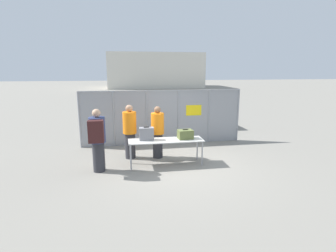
{
  "coord_description": "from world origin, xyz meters",
  "views": [
    {
      "loc": [
        -1.41,
        -7.28,
        2.81
      ],
      "look_at": [
        -0.07,
        0.66,
        1.05
      ],
      "focal_mm": 28.0,
      "sensor_mm": 36.0,
      "label": 1
    }
  ],
  "objects_px": {
    "utility_trailer": "(199,119)",
    "suitcase_grey": "(147,134)",
    "inspection_table": "(166,142)",
    "security_worker_near": "(158,131)",
    "security_worker_far": "(130,131)",
    "suitcase_olive": "(185,134)",
    "traveler_hooded": "(97,138)"
  },
  "relations": [
    {
      "from": "suitcase_grey",
      "to": "suitcase_olive",
      "type": "bearing_deg",
      "value": -3.1
    },
    {
      "from": "security_worker_near",
      "to": "security_worker_far",
      "type": "bearing_deg",
      "value": -19.42
    },
    {
      "from": "security_worker_far",
      "to": "suitcase_olive",
      "type": "bearing_deg",
      "value": 159.82
    },
    {
      "from": "suitcase_olive",
      "to": "security_worker_far",
      "type": "xyz_separation_m",
      "value": [
        -1.62,
        0.75,
        -0.01
      ]
    },
    {
      "from": "suitcase_olive",
      "to": "security_worker_near",
      "type": "xyz_separation_m",
      "value": [
        -0.75,
        0.66,
        -0.04
      ]
    },
    {
      "from": "suitcase_grey",
      "to": "utility_trailer",
      "type": "xyz_separation_m",
      "value": [
        2.96,
        4.7,
        -0.51
      ]
    },
    {
      "from": "security_worker_far",
      "to": "suitcase_grey",
      "type": "bearing_deg",
      "value": 128.9
    },
    {
      "from": "suitcase_grey",
      "to": "utility_trailer",
      "type": "bearing_deg",
      "value": 57.74
    },
    {
      "from": "traveler_hooded",
      "to": "utility_trailer",
      "type": "relative_size",
      "value": 0.49
    },
    {
      "from": "suitcase_grey",
      "to": "suitcase_olive",
      "type": "distance_m",
      "value": 1.16
    },
    {
      "from": "suitcase_olive",
      "to": "security_worker_far",
      "type": "bearing_deg",
      "value": 155.07
    },
    {
      "from": "utility_trailer",
      "to": "suitcase_grey",
      "type": "bearing_deg",
      "value": -122.26
    },
    {
      "from": "security_worker_far",
      "to": "utility_trailer",
      "type": "height_order",
      "value": "security_worker_far"
    },
    {
      "from": "traveler_hooded",
      "to": "security_worker_far",
      "type": "bearing_deg",
      "value": 54.0
    },
    {
      "from": "suitcase_grey",
      "to": "security_worker_far",
      "type": "relative_size",
      "value": 0.25
    },
    {
      "from": "inspection_table",
      "to": "traveler_hooded",
      "type": "height_order",
      "value": "traveler_hooded"
    },
    {
      "from": "suitcase_olive",
      "to": "security_worker_near",
      "type": "bearing_deg",
      "value": 138.56
    },
    {
      "from": "inspection_table",
      "to": "suitcase_olive",
      "type": "relative_size",
      "value": 4.82
    },
    {
      "from": "security_worker_near",
      "to": "utility_trailer",
      "type": "height_order",
      "value": "security_worker_near"
    },
    {
      "from": "utility_trailer",
      "to": "inspection_table",
      "type": "bearing_deg",
      "value": -116.65
    },
    {
      "from": "suitcase_grey",
      "to": "security_worker_far",
      "type": "distance_m",
      "value": 0.84
    },
    {
      "from": "inspection_table",
      "to": "security_worker_near",
      "type": "xyz_separation_m",
      "value": [
        -0.15,
        0.7,
        0.15
      ]
    },
    {
      "from": "inspection_table",
      "to": "suitcase_grey",
      "type": "xyz_separation_m",
      "value": [
        -0.56,
        0.1,
        0.24
      ]
    },
    {
      "from": "suitcase_grey",
      "to": "security_worker_far",
      "type": "bearing_deg",
      "value": 124.15
    },
    {
      "from": "inspection_table",
      "to": "security_worker_near",
      "type": "bearing_deg",
      "value": 102.49
    },
    {
      "from": "suitcase_olive",
      "to": "security_worker_far",
      "type": "height_order",
      "value": "security_worker_far"
    },
    {
      "from": "utility_trailer",
      "to": "security_worker_near",
      "type": "bearing_deg",
      "value": -122.0
    },
    {
      "from": "inspection_table",
      "to": "traveler_hooded",
      "type": "bearing_deg",
      "value": -172.55
    },
    {
      "from": "inspection_table",
      "to": "security_worker_far",
      "type": "distance_m",
      "value": 1.31
    },
    {
      "from": "suitcase_grey",
      "to": "suitcase_olive",
      "type": "height_order",
      "value": "suitcase_grey"
    },
    {
      "from": "security_worker_near",
      "to": "utility_trailer",
      "type": "bearing_deg",
      "value": -135.37
    },
    {
      "from": "traveler_hooded",
      "to": "security_worker_far",
      "type": "xyz_separation_m",
      "value": [
        0.89,
        1.04,
        -0.08
      ]
    }
  ]
}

